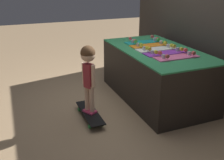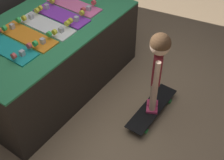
# 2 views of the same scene
# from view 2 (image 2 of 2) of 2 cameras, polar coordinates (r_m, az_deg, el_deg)

# --- Properties ---
(ground_plane) EXTENTS (16.00, 16.00, 0.00)m
(ground_plane) POSITION_cam_2_polar(r_m,az_deg,el_deg) (3.42, -3.03, -4.56)
(ground_plane) COLOR #9E7F5B
(display_rack) EXTENTS (1.89, 1.04, 0.79)m
(display_rack) POSITION_cam_2_polar(r_m,az_deg,el_deg) (3.47, -11.31, 4.29)
(display_rack) COLOR black
(display_rack) RESTS_ON ground_plane
(skateboard_teal_on_rack) EXTENTS (0.21, 0.63, 0.09)m
(skateboard_teal_on_rack) POSITION_cam_2_polar(r_m,az_deg,el_deg) (3.01, -18.67, 5.79)
(skateboard_teal_on_rack) COLOR teal
(skateboard_teal_on_rack) RESTS_ON display_rack
(skateboard_orange_on_rack) EXTENTS (0.21, 0.63, 0.09)m
(skateboard_orange_on_rack) POSITION_cam_2_polar(r_m,az_deg,el_deg) (3.10, -15.22, 7.89)
(skateboard_orange_on_rack) COLOR orange
(skateboard_orange_on_rack) RESTS_ON display_rack
(skateboard_white_on_rack) EXTENTS (0.21, 0.63, 0.09)m
(skateboard_white_on_rack) POSITION_cam_2_polar(r_m,az_deg,el_deg) (3.21, -11.99, 9.84)
(skateboard_white_on_rack) COLOR white
(skateboard_white_on_rack) RESTS_ON display_rack
(skateboard_purple_on_rack) EXTENTS (0.21, 0.63, 0.09)m
(skateboard_purple_on_rack) POSITION_cam_2_polar(r_m,az_deg,el_deg) (3.35, -9.25, 11.75)
(skateboard_purple_on_rack) COLOR purple
(skateboard_purple_on_rack) RESTS_ON display_rack
(skateboard_pink_on_rack) EXTENTS (0.21, 0.63, 0.09)m
(skateboard_pink_on_rack) POSITION_cam_2_polar(r_m,az_deg,el_deg) (3.51, -6.99, 13.57)
(skateboard_pink_on_rack) COLOR pink
(skateboard_pink_on_rack) RESTS_ON display_rack
(skateboard_on_floor) EXTENTS (0.75, 0.20, 0.09)m
(skateboard_on_floor) POSITION_cam_2_polar(r_m,az_deg,el_deg) (3.31, 7.29, -5.19)
(skateboard_on_floor) COLOR black
(skateboard_on_floor) RESTS_ON ground_plane
(child) EXTENTS (0.21, 0.19, 0.93)m
(child) POSITION_cam_2_polar(r_m,az_deg,el_deg) (2.85, 8.47, 3.70)
(child) COLOR #E03D6B
(child) RESTS_ON skateboard_on_floor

